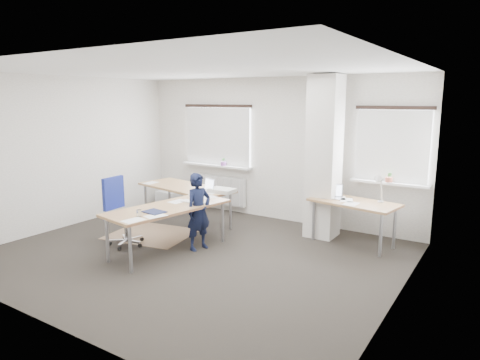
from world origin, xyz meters
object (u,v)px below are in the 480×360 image
Objects in this scene: desk_main at (180,198)px; task_chair at (124,226)px; person at (199,212)px; desk_side at (354,204)px.

task_chair is (-0.49, -0.85, -0.38)m from desk_main.
desk_main is at bearing 77.28° from person.
desk_side is 1.33× the size of task_chair.
desk_main is at bearing 56.05° from task_chair.
task_chair is at bearing -136.78° from desk_side.
desk_side is at bearing 34.59° from desk_main.
task_chair reaches higher than desk_main.
person is at bearing -132.02° from desk_side.
task_chair is 1.30m from person.
person reaches higher than task_chair.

